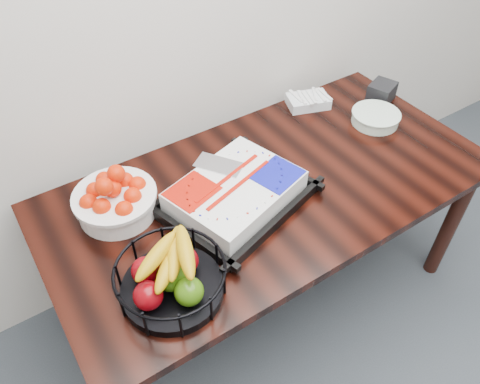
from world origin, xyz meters
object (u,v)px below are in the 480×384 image
cake_tray (236,193)px  plate_stack (375,118)px  tangerine_bowl (114,196)px  fruit_basket (171,277)px  napkin_box (382,92)px  table (270,199)px

cake_tray → plate_stack: (0.82, 0.08, -0.02)m
tangerine_bowl → fruit_basket: tangerine_bowl is taller
cake_tray → napkin_box: (0.97, 0.20, -0.00)m
cake_tray → plate_stack: bearing=5.7°
fruit_basket → napkin_box: fruit_basket is taller
cake_tray → napkin_box: bearing=11.7°
cake_tray → tangerine_bowl: 0.44m
tangerine_bowl → plate_stack: tangerine_bowl is taller
plate_stack → tangerine_bowl: bearing=174.5°
cake_tray → fruit_basket: 0.45m
fruit_basket → table: bearing=22.8°
table → fruit_basket: fruit_basket is taller
tangerine_bowl → napkin_box: 1.37m
tangerine_bowl → napkin_box: bearing=0.1°
cake_tray → fruit_basket: fruit_basket is taller
cake_tray → table: bearing=3.0°
fruit_basket → cake_tray: bearing=30.4°
table → napkin_box: bearing=13.6°
napkin_box → cake_tray: bearing=-168.3°
tangerine_bowl → cake_tray: bearing=-26.7°
table → cake_tray: 0.22m
plate_stack → napkin_box: bearing=37.4°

